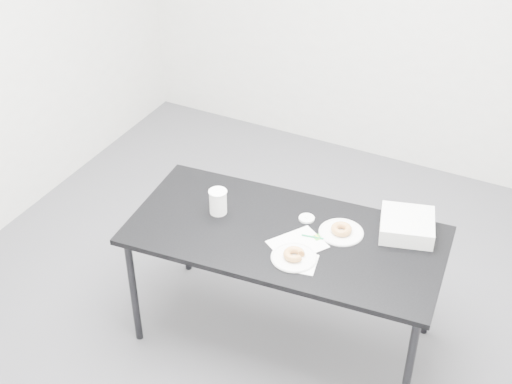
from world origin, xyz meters
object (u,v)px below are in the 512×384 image
at_px(plate_near, 294,257).
at_px(donut_near, 294,254).
at_px(pen, 313,237).
at_px(bakery_box, 407,225).
at_px(table, 285,242).
at_px(coffee_cup, 218,202).
at_px(scorecard, 297,244).
at_px(donut_far, 341,229).
at_px(plate_far, 341,232).

bearing_deg(plate_near, donut_near, 0.00).
height_order(pen, bakery_box, bakery_box).
xyz_separation_m(table, coffee_cup, (-0.40, 0.00, 0.13)).
xyz_separation_m(scorecard, donut_near, (0.03, -0.11, 0.03)).
relative_size(pen, coffee_cup, 0.87).
relative_size(plate_near, donut_far, 2.10).
bearing_deg(plate_far, bakery_box, 27.45).
distance_m(table, plate_near, 0.21).
height_order(plate_far, donut_far, donut_far).
bearing_deg(plate_far, donut_far, 180.00).
relative_size(scorecard, donut_near, 2.43).
height_order(coffee_cup, bakery_box, coffee_cup).
height_order(donut_near, donut_far, donut_near).
xyz_separation_m(table, bakery_box, (0.56, 0.29, 0.10)).
relative_size(table, donut_far, 15.59).
bearing_deg(donut_far, scorecard, -131.08).
distance_m(table, bakery_box, 0.64).
bearing_deg(plate_near, pen, 83.27).
xyz_separation_m(table, plate_far, (0.26, 0.14, 0.06)).
bearing_deg(coffee_cup, table, -0.51).
relative_size(table, plate_near, 7.41).
bearing_deg(coffee_cup, plate_far, 11.29).
xyz_separation_m(scorecard, bakery_box, (0.47, 0.35, 0.04)).
distance_m(plate_far, coffee_cup, 0.68).
height_order(plate_near, plate_far, plate_near).
bearing_deg(donut_near, bakery_box, 46.12).
bearing_deg(pen, plate_near, -106.80).
xyz_separation_m(donut_far, coffee_cup, (-0.66, -0.13, 0.05)).
xyz_separation_m(table, donut_far, (0.26, 0.14, 0.08)).
bearing_deg(donut_far, pen, -137.16).
xyz_separation_m(scorecard, donut_far, (0.17, 0.19, 0.02)).
xyz_separation_m(coffee_cup, bakery_box, (0.96, 0.29, -0.03)).
bearing_deg(donut_near, donut_far, 65.50).
height_order(donut_near, plate_far, donut_near).
relative_size(scorecard, donut_far, 2.40).
distance_m(scorecard, coffee_cup, 0.50).
xyz_separation_m(table, donut_near, (0.12, -0.16, 0.08)).
bearing_deg(bakery_box, donut_near, -149.74).
bearing_deg(donut_near, plate_far, 65.50).
bearing_deg(donut_near, coffee_cup, 162.37).
bearing_deg(plate_far, plate_near, -114.50).
bearing_deg(donut_far, coffee_cup, -168.71).
relative_size(scorecard, plate_near, 1.14).
xyz_separation_m(table, plate_near, (0.12, -0.16, 0.06)).
height_order(scorecard, coffee_cup, coffee_cup).
height_order(plate_near, coffee_cup, coffee_cup).
bearing_deg(bakery_box, plate_near, -149.74).
bearing_deg(bakery_box, donut_far, -168.40).
relative_size(plate_far, bakery_box, 0.86).
distance_m(plate_near, donut_far, 0.33).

